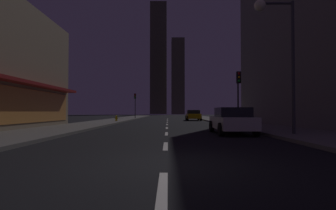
% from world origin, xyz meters
% --- Properties ---
extents(ground_plane, '(78.00, 136.00, 0.10)m').
position_xyz_m(ground_plane, '(0.00, 32.00, -0.05)').
color(ground_plane, black).
extents(sidewalk_right, '(4.00, 76.00, 0.15)m').
position_xyz_m(sidewalk_right, '(7.00, 32.00, 0.07)').
color(sidewalk_right, '#605E59').
rests_on(sidewalk_right, ground).
extents(sidewalk_left, '(4.00, 76.00, 0.15)m').
position_xyz_m(sidewalk_left, '(-7.00, 32.00, 0.07)').
color(sidewalk_left, '#605E59').
rests_on(sidewalk_left, ground).
extents(lane_marking_center, '(0.16, 43.80, 0.01)m').
position_xyz_m(lane_marking_center, '(0.00, 18.80, 0.01)').
color(lane_marking_center, silver).
rests_on(lane_marking_center, ground).
extents(skyscraper_distant_tall, '(8.49, 6.91, 57.85)m').
position_xyz_m(skyscraper_distant_tall, '(-4.86, 131.07, 28.92)').
color(skyscraper_distant_tall, '#413E31').
rests_on(skyscraper_distant_tall, ground).
extents(skyscraper_distant_mid, '(5.94, 8.49, 35.10)m').
position_xyz_m(skyscraper_distant_mid, '(4.70, 117.64, 17.55)').
color(skyscraper_distant_mid, '#494637').
rests_on(skyscraper_distant_mid, ground).
extents(car_parked_near, '(1.98, 4.24, 1.45)m').
position_xyz_m(car_parked_near, '(3.60, 8.35, 0.74)').
color(car_parked_near, silver).
rests_on(car_parked_near, ground).
extents(car_parked_far, '(1.98, 4.24, 1.45)m').
position_xyz_m(car_parked_far, '(3.60, 30.62, 0.74)').
color(car_parked_far, gold).
rests_on(car_parked_far, ground).
extents(fire_hydrant_far_left, '(0.42, 0.30, 0.65)m').
position_xyz_m(fire_hydrant_far_left, '(-5.90, 24.49, 0.45)').
color(fire_hydrant_far_left, gold).
rests_on(fire_hydrant_far_left, sidewalk_left).
extents(traffic_light_near_right, '(0.32, 0.48, 4.20)m').
position_xyz_m(traffic_light_near_right, '(5.50, 14.09, 3.19)').
color(traffic_light_near_right, '#2D2D2D').
rests_on(traffic_light_near_right, sidewalk_right).
extents(traffic_light_far_left, '(0.32, 0.48, 4.20)m').
position_xyz_m(traffic_light_far_left, '(-5.50, 38.69, 3.19)').
color(traffic_light_far_left, '#2D2D2D').
rests_on(traffic_light_far_left, sidewalk_left).
extents(street_lamp_right, '(1.96, 0.56, 6.58)m').
position_xyz_m(street_lamp_right, '(5.38, 6.68, 5.07)').
color(street_lamp_right, '#38383D').
rests_on(street_lamp_right, sidewalk_right).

